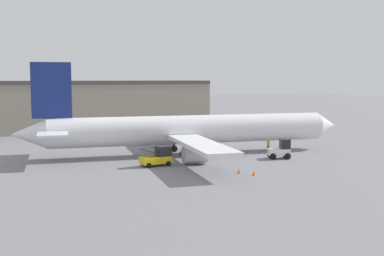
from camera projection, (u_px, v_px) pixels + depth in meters
ground_plane at (192, 154)px, 65.26m from camera, size 400.00×400.00×0.00m
terminal_building at (32, 106)px, 91.91m from camera, size 71.94×11.54×9.77m
airplane at (184, 130)px, 64.62m from camera, size 44.82×36.91×12.21m
ground_crew_worker at (268, 145)px, 67.16m from camera, size 0.38×0.38×1.73m
baggage_tug at (281, 150)px, 61.42m from camera, size 3.13×2.62×2.51m
belt_loader_truck at (158, 157)px, 56.38m from camera, size 3.59×2.01×2.29m
safety_cone_near at (254, 173)px, 50.84m from camera, size 0.36×0.36×0.55m
safety_cone_far at (239, 171)px, 51.85m from camera, size 0.36×0.36×0.55m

